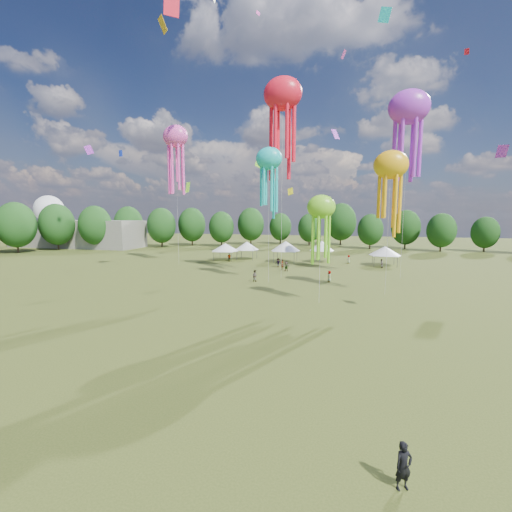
# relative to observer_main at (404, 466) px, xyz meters

# --- Properties ---
(ground) EXTENTS (300.00, 300.00, 0.00)m
(ground) POSITION_rel_observer_main_xyz_m (-8.06, 0.87, -0.85)
(ground) COLOR #384416
(ground) RESTS_ON ground
(observer_main) EXTENTS (0.74, 0.65, 1.71)m
(observer_main) POSITION_rel_observer_main_xyz_m (0.00, 0.00, 0.00)
(observer_main) COLOR black
(observer_main) RESTS_ON ground
(spectator_near) EXTENTS (0.96, 0.85, 1.66)m
(spectator_near) POSITION_rel_observer_main_xyz_m (-14.41, 34.31, -0.03)
(spectator_near) COLOR gray
(spectator_near) RESTS_ON ground
(spectators_far) EXTENTS (30.48, 21.00, 1.78)m
(spectators_far) POSITION_rel_observer_main_xyz_m (-9.33, 48.39, -0.02)
(spectators_far) COLOR gray
(spectators_far) RESTS_ON ground
(festival_tents) EXTENTS (37.53, 7.98, 4.39)m
(festival_tents) POSITION_rel_observer_main_xyz_m (-12.44, 56.18, 2.20)
(festival_tents) COLOR #47474C
(festival_tents) RESTS_ON ground
(show_kites) EXTENTS (45.09, 26.11, 29.20)m
(show_kites) POSITION_rel_observer_main_xyz_m (-8.77, 39.79, 19.69)
(show_kites) COLOR #17C5C7
(show_kites) RESTS_ON ground
(small_kites) EXTENTS (74.01, 58.58, 44.09)m
(small_kites) POSITION_rel_observer_main_xyz_m (-8.65, 44.35, 29.60)
(small_kites) COLOR #17C5C7
(small_kites) RESTS_ON ground
(treeline) EXTENTS (201.57, 95.24, 13.43)m
(treeline) POSITION_rel_observer_main_xyz_m (-11.92, 63.38, 5.69)
(treeline) COLOR #38281C
(treeline) RESTS_ON ground
(hangar) EXTENTS (40.00, 12.00, 8.00)m
(hangar) POSITION_rel_observer_main_xyz_m (-80.06, 72.87, 3.15)
(hangar) COLOR gray
(hangar) RESTS_ON ground
(radome) EXTENTS (9.00, 9.00, 16.00)m
(radome) POSITION_rel_observer_main_xyz_m (-96.06, 78.87, 9.13)
(radome) COLOR white
(radome) RESTS_ON ground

